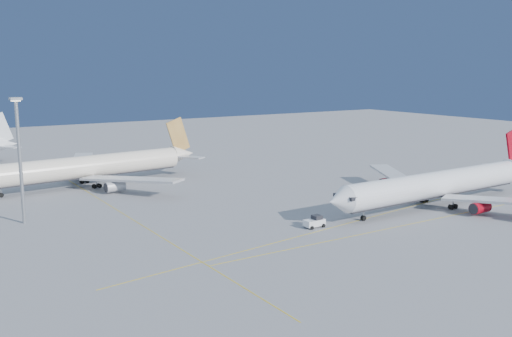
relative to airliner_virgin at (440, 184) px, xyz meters
name	(u,v)px	position (x,y,z in m)	size (l,w,h in m)	color
ground	(335,216)	(-28.47, 5.76, -5.31)	(500.00, 500.00, 0.00)	slate
taxiway_lines	(266,219)	(-43.19, 12.11, -5.30)	(118.86, 140.00, 0.02)	gold
airliner_virgin	(440,184)	(0.00, 0.00, 0.00)	(71.30, 64.15, 17.61)	white
airliner_etihad	(91,166)	(-64.74, 70.12, 0.20)	(69.40, 63.76, 18.11)	silver
pushback_tug	(315,222)	(-38.14, 1.05, -4.14)	(4.51, 2.80, 2.52)	white
light_mast	(19,150)	(-89.32, 37.61, 10.74)	(2.35, 2.35, 27.19)	gray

